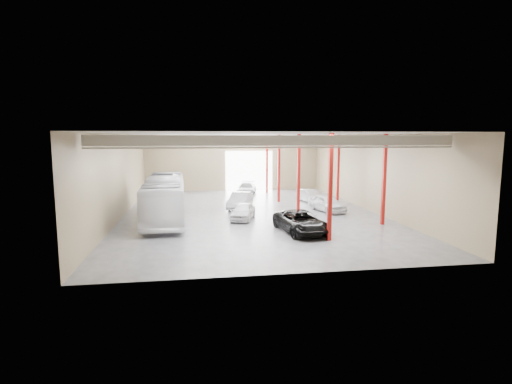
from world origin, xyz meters
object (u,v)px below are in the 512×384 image
object	(u,v)px
coach_bus	(165,198)
car_row_a	(243,211)
car_row_c	(247,188)
black_sedan	(301,222)
car_row_b	(240,200)
car_right_far	(327,203)
car_right_near	(310,196)

from	to	relation	value
coach_bus	car_row_a	bearing A→B (deg)	-9.92
coach_bus	car_row_c	size ratio (longest dim) A/B	2.68
black_sedan	car_row_b	xyz separation A→B (m)	(-3.15, 10.40, -0.01)
coach_bus	black_sedan	size ratio (longest dim) A/B	2.33
black_sedan	car_right_far	size ratio (longest dim) A/B	1.26
black_sedan	car_right_far	distance (m)	8.93
coach_bus	black_sedan	world-z (taller)	coach_bus
car_row_b	car_right_near	size ratio (longest dim) A/B	1.15
car_row_b	car_row_c	world-z (taller)	car_row_b
car_row_c	car_right_far	size ratio (longest dim) A/B	1.09
car_row_c	car_right_near	xyz separation A→B (m)	(5.84, -6.80, -0.04)
coach_bus	car_row_c	distance (m)	16.07
car_row_b	coach_bus	bearing A→B (deg)	-127.51
black_sedan	car_row_b	bearing A→B (deg)	98.58
car_row_b	car_right_far	world-z (taller)	car_row_b
car_row_b	car_right_far	xyz separation A→B (m)	(7.70, -2.72, -0.01)
car_right_near	car_right_far	distance (m)	5.20
car_right_near	car_row_c	bearing A→B (deg)	120.74
black_sedan	car_right_near	xyz separation A→B (m)	(4.52, 12.88, -0.11)
car_right_far	car_row_a	bearing A→B (deg)	-176.83
car_row_a	car_row_c	distance (m)	14.64
coach_bus	car_right_far	distance (m)	14.52
car_row_b	car_right_near	bearing A→B (deg)	37.69
coach_bus	car_row_c	bearing A→B (deg)	56.06
car_row_a	car_row_c	size ratio (longest dim) A/B	0.83
car_right_near	car_row_b	bearing A→B (deg)	-171.97
car_row_a	car_right_near	distance (m)	11.10
coach_bus	car_right_near	size ratio (longest dim) A/B	3.22
car_row_b	car_row_c	bearing A→B (deg)	98.63
car_row_c	car_right_far	distance (m)	13.36
coach_bus	black_sedan	distance (m)	11.62
car_row_a	car_right_near	world-z (taller)	car_row_a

